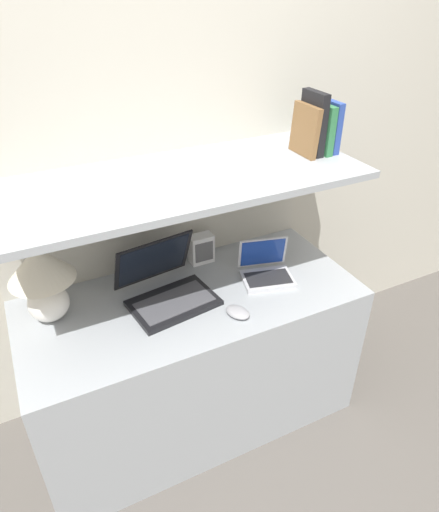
{
  "coord_description": "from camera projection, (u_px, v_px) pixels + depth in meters",
  "views": [
    {
      "loc": [
        -0.57,
        -1.1,
        1.9
      ],
      "look_at": [
        0.13,
        0.32,
        0.89
      ],
      "focal_mm": 32.0,
      "sensor_mm": 36.0,
      "label": 1
    }
  ],
  "objects": [
    {
      "name": "laptop_small",
      "position": [
        266.0,
        270.0,
        2.01
      ],
      "size": [
        0.26,
        0.24,
        0.17
      ],
      "color": "silver",
      "rests_on": "desk"
    },
    {
      "name": "table_lamp",
      "position": [
        42.0,
        276.0,
        1.7
      ],
      "size": [
        0.25,
        0.25,
        0.32
      ],
      "color": "white",
      "rests_on": "desk"
    },
    {
      "name": "book_black",
      "position": [
        313.0,
        123.0,
        1.84
      ],
      "size": [
        0.03,
        0.14,
        0.25
      ],
      "color": "black",
      "rests_on": "shelf"
    },
    {
      "name": "laptop_large",
      "position": [
        166.0,
        288.0,
        1.88
      ],
      "size": [
        0.38,
        0.37,
        0.25
      ],
      "color": "black",
      "rests_on": "desk"
    },
    {
      "name": "book_green",
      "position": [
        321.0,
        128.0,
        1.87
      ],
      "size": [
        0.03,
        0.16,
        0.2
      ],
      "color": "#2D7042",
      "rests_on": "shelf"
    },
    {
      "name": "ground_plane",
      "position": [
        225.0,
        463.0,
        2.06
      ],
      "size": [
        12.0,
        12.0,
        0.0
      ],
      "primitive_type": "plane",
      "color": "#56514C"
    },
    {
      "name": "desk",
      "position": [
        194.0,
        359.0,
        2.11
      ],
      "size": [
        1.42,
        0.63,
        0.72
      ],
      "color": "#999EA3",
      "rests_on": "ground_plane"
    },
    {
      "name": "back_riser",
      "position": [
        166.0,
        279.0,
        2.23
      ],
      "size": [
        1.42,
        0.04,
        1.21
      ],
      "color": "beige",
      "rests_on": "ground_plane"
    },
    {
      "name": "wall_back",
      "position": [
        153.0,
        159.0,
        1.94
      ],
      "size": [
        6.0,
        0.05,
        2.4
      ],
      "color": "beige",
      "rests_on": "ground_plane"
    },
    {
      "name": "book_blue",
      "position": [
        328.0,
        126.0,
        1.88
      ],
      "size": [
        0.03,
        0.14,
        0.21
      ],
      "color": "#284293",
      "rests_on": "shelf"
    },
    {
      "name": "router_box",
      "position": [
        201.0,
        249.0,
        2.11
      ],
      "size": [
        0.11,
        0.07,
        0.14
      ],
      "color": "white",
      "rests_on": "desk"
    },
    {
      "name": "book_brown",
      "position": [
        305.0,
        130.0,
        1.84
      ],
      "size": [
        0.04,
        0.16,
        0.2
      ],
      "color": "brown",
      "rests_on": "shelf"
    },
    {
      "name": "shelf",
      "position": [
        180.0,
        181.0,
        1.7
      ],
      "size": [
        1.42,
        0.57,
        0.03
      ],
      "color": "#999EA3",
      "rests_on": "back_riser"
    },
    {
      "name": "computer_mouse",
      "position": [
        238.0,
        312.0,
        1.81
      ],
      "size": [
        0.11,
        0.13,
        0.03
      ],
      "color": "#99999E",
      "rests_on": "desk"
    }
  ]
}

